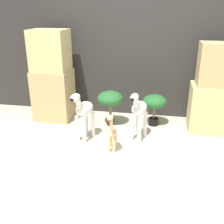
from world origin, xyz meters
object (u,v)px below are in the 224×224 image
at_px(giraffe_figurine, 112,132).
at_px(zebra_left, 83,111).
at_px(potted_palm_back, 154,103).
at_px(zebra_right, 139,111).
at_px(potted_palm_front, 110,99).

bearing_deg(giraffe_figurine, zebra_left, 149.39).
bearing_deg(potted_palm_back, zebra_left, -144.30).
height_order(zebra_right, potted_palm_front, zebra_right).
relative_size(zebra_left, giraffe_figurine, 1.29).
distance_m(zebra_left, potted_palm_front, 0.64).
distance_m(giraffe_figurine, potted_palm_front, 0.88).
bearing_deg(potted_palm_back, giraffe_figurine, -117.70).
bearing_deg(potted_palm_back, potted_palm_front, -169.67).
bearing_deg(zebra_right, potted_palm_front, 139.80).
relative_size(zebra_right, potted_palm_front, 1.30).
bearing_deg(zebra_left, giraffe_figurine, -30.61).
distance_m(zebra_left, potted_palm_back, 1.20).
xyz_separation_m(zebra_right, potted_palm_front, (-0.49, 0.41, 0.00)).
height_order(zebra_right, giraffe_figurine, zebra_right).
height_order(zebra_right, potted_palm_back, zebra_right).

